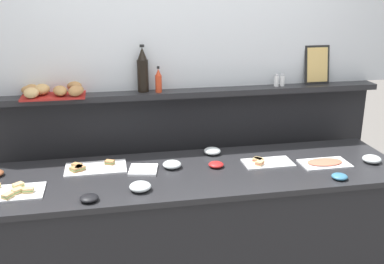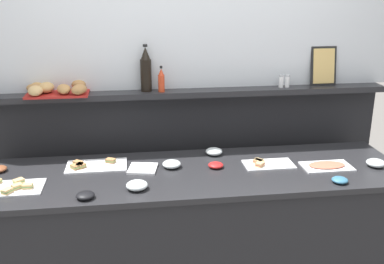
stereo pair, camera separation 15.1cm
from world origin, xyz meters
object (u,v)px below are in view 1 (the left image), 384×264
(condiment_bowl_dark, at_px, (216,165))
(condiment_bowl_red, at_px, (340,176))
(glass_bowl_large, at_px, (172,165))
(pepper_shaker, at_px, (282,80))
(napkin_stack, at_px, (143,170))
(framed_picture, at_px, (317,65))
(glass_bowl_medium, at_px, (372,159))
(hot_sauce_bottle, at_px, (158,81))
(glass_bowl_extra, at_px, (212,151))
(sandwich_platter_front, at_px, (266,162))
(cold_cuts_platter, at_px, (325,163))
(wine_bottle_dark, at_px, (143,71))
(salt_shaker, at_px, (276,80))
(condiment_bowl_teal, at_px, (89,198))
(sandwich_platter_side, at_px, (10,192))
(bread_basket, at_px, (53,91))
(glass_bowl_small, at_px, (140,187))
(sandwich_platter_rear, at_px, (93,168))

(condiment_bowl_dark, bearing_deg, condiment_bowl_red, -25.26)
(glass_bowl_large, distance_m, pepper_shaker, 1.04)
(napkin_stack, xyz_separation_m, framed_picture, (1.32, 0.45, 0.53))
(condiment_bowl_dark, height_order, framed_picture, framed_picture)
(glass_bowl_medium, xyz_separation_m, hot_sauce_bottle, (-1.31, 0.53, 0.46))
(condiment_bowl_red, relative_size, condiment_bowl_dark, 0.98)
(glass_bowl_large, relative_size, glass_bowl_extra, 1.02)
(glass_bowl_large, xyz_separation_m, glass_bowl_medium, (1.28, -0.16, 0.00))
(sandwich_platter_front, bearing_deg, cold_cuts_platter, -12.43)
(glass_bowl_medium, bearing_deg, cold_cuts_platter, 174.79)
(wine_bottle_dark, distance_m, salt_shaker, 0.95)
(sandwich_platter_front, relative_size, salt_shaker, 3.63)
(glass_bowl_medium, height_order, condiment_bowl_dark, glass_bowl_medium)
(condiment_bowl_teal, height_order, condiment_bowl_red, condiment_bowl_teal)
(sandwich_platter_side, distance_m, wine_bottle_dark, 1.13)
(glass_bowl_large, xyz_separation_m, bread_basket, (-0.72, 0.39, 0.42))
(glass_bowl_extra, xyz_separation_m, hot_sauce_bottle, (-0.33, 0.19, 0.46))
(glass_bowl_medium, bearing_deg, condiment_bowl_red, -149.03)
(napkin_stack, xyz_separation_m, salt_shaker, (1.00, 0.41, 0.44))
(wine_bottle_dark, height_order, framed_picture, wine_bottle_dark)
(condiment_bowl_red, relative_size, napkin_stack, 0.55)
(glass_bowl_small, height_order, napkin_stack, glass_bowl_small)
(glass_bowl_small, bearing_deg, condiment_bowl_teal, -164.76)
(glass_bowl_large, bearing_deg, salt_shaker, 25.71)
(cold_cuts_platter, bearing_deg, salt_shaker, 106.13)
(napkin_stack, relative_size, pepper_shaker, 1.95)
(sandwich_platter_side, bearing_deg, glass_bowl_medium, 0.83)
(wine_bottle_dark, bearing_deg, sandwich_platter_front, -32.00)
(sandwich_platter_side, height_order, wine_bottle_dark, wine_bottle_dark)
(hot_sauce_bottle, bearing_deg, pepper_shaker, 1.41)
(glass_bowl_medium, xyz_separation_m, bread_basket, (-2.00, 0.54, 0.42))
(cold_cuts_platter, xyz_separation_m, condiment_bowl_dark, (-0.69, 0.09, 0.01))
(sandwich_platter_front, height_order, salt_shaker, salt_shaker)
(glass_bowl_small, distance_m, condiment_bowl_dark, 0.56)
(glass_bowl_small, bearing_deg, sandwich_platter_front, 16.18)
(sandwich_platter_rear, relative_size, bread_basket, 0.88)
(condiment_bowl_teal, distance_m, condiment_bowl_red, 1.45)
(condiment_bowl_dark, height_order, napkin_stack, condiment_bowl_dark)
(sandwich_platter_front, height_order, cold_cuts_platter, sandwich_platter_front)
(glass_bowl_large, relative_size, condiment_bowl_red, 1.24)
(sandwich_platter_side, bearing_deg, cold_cuts_platter, 1.82)
(sandwich_platter_side, bearing_deg, condiment_bowl_teal, -21.93)
(sandwich_platter_rear, xyz_separation_m, glass_bowl_small, (0.27, -0.36, 0.01))
(sandwich_platter_side, relative_size, condiment_bowl_teal, 3.73)
(glass_bowl_medium, relative_size, pepper_shaker, 1.36)
(condiment_bowl_teal, height_order, condiment_bowl_dark, condiment_bowl_teal)
(salt_shaker, bearing_deg, sandwich_platter_rear, -166.33)
(glass_bowl_medium, relative_size, hot_sauce_bottle, 0.67)
(glass_bowl_large, distance_m, glass_bowl_extra, 0.36)
(sandwich_platter_side, distance_m, condiment_bowl_red, 1.89)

